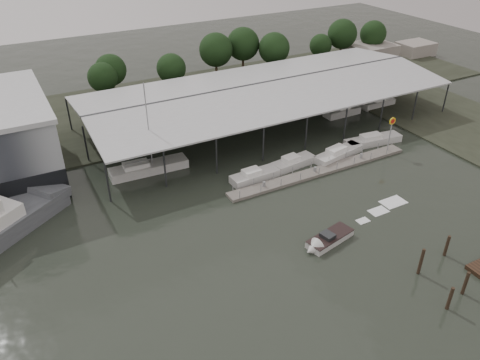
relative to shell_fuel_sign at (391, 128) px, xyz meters
name	(u,v)px	position (x,y,z in m)	size (l,w,h in m)	color
ground	(264,247)	(-27.00, -9.99, -3.93)	(200.00, 200.00, 0.00)	#252B23
land_strip_far	(140,111)	(-27.00, 32.01, -3.83)	(140.00, 30.00, 0.30)	#323729
land_strip_east	(470,127)	(18.00, 0.01, -3.83)	(20.00, 60.00, 0.30)	#323729
covered_boat_shed	(266,86)	(-10.00, 18.01, 2.20)	(58.24, 24.00, 6.96)	#B8BBBD
floating_dock	(321,171)	(-12.00, 0.01, -3.72)	(28.00, 2.00, 1.40)	slate
shell_fuel_sign	(391,128)	(0.00, 0.00, 0.00)	(1.10, 0.18, 5.55)	gray
distant_commercial_buildings	(385,52)	(32.03, 34.70, -2.08)	(22.00, 8.00, 4.00)	gray
white_sailboat	(148,168)	(-32.61, 11.25, -3.28)	(10.68, 3.12, 12.68)	silver
speedboat_underway	(327,240)	(-20.75, -12.65, -3.53)	(17.25, 5.31, 2.00)	silver
moored_cruiser_0	(254,176)	(-20.92, 2.58, -3.31)	(6.79, 2.50, 1.70)	silver
moored_cruiser_1	(293,162)	(-14.36, 3.17, -3.31)	(6.62, 2.93, 1.70)	silver
moored_cruiser_2	(338,153)	(-7.21, 2.27, -3.31)	(8.57, 3.74, 1.70)	silver
moored_cruiser_3	(373,140)	(0.05, 3.19, -3.31)	(9.30, 3.26, 1.70)	silver
mooring_pilings	(462,284)	(-14.21, -24.53, -2.87)	(6.09, 8.72, 3.65)	#35251A
horizon_tree_line	(253,49)	(-0.85, 38.04, 2.07)	(66.04, 10.90, 9.93)	#322416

